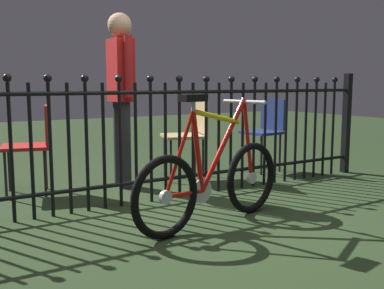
# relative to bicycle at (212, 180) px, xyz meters

# --- Properties ---
(ground_plane) EXTENTS (20.00, 20.00, 0.00)m
(ground_plane) POSITION_rel_bicycle_xyz_m (0.03, 0.08, -0.33)
(ground_plane) COLOR #26381D
(iron_fence) EXTENTS (4.81, 0.07, 1.13)m
(iron_fence) POSITION_rel_bicycle_xyz_m (-0.04, 0.81, 0.25)
(iron_fence) COLOR black
(iron_fence) RESTS_ON ground
(bicycle) EXTENTS (1.43, 0.44, 0.94)m
(bicycle) POSITION_rel_bicycle_xyz_m (0.00, 0.00, 0.00)
(bicycle) COLOR black
(bicycle) RESTS_ON ground
(chair_navy) EXTENTS (0.41, 0.41, 0.83)m
(chair_navy) POSITION_rel_bicycle_xyz_m (1.69, 1.37, 0.18)
(chair_navy) COLOR black
(chair_navy) RESTS_ON ground
(chair_red) EXTENTS (0.51, 0.51, 0.82)m
(chair_red) POSITION_rel_bicycle_xyz_m (-0.86, 1.63, 0.17)
(chair_red) COLOR black
(chair_red) RESTS_ON ground
(chair_tan) EXTENTS (0.54, 0.54, 0.87)m
(chair_tan) POSITION_rel_bicycle_xyz_m (0.72, 1.46, 0.20)
(chair_tan) COLOR black
(chair_tan) RESTS_ON ground
(person_visitor) EXTENTS (0.23, 0.48, 1.68)m
(person_visitor) POSITION_rel_bicycle_xyz_m (-0.07, 1.47, 0.68)
(person_visitor) COLOR #2D2D33
(person_visitor) RESTS_ON ground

